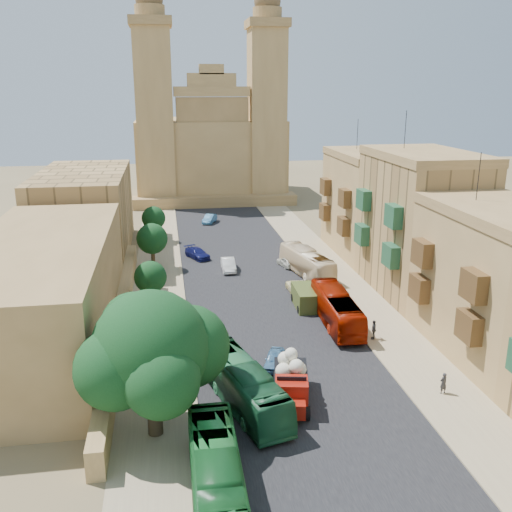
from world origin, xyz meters
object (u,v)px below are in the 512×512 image
object	(u,v)px
bus_green_south	(216,476)
car_white_b	(287,262)
car_blue_a	(275,359)
car_dkblue	(197,253)
car_cream	(298,287)
red_truck	(291,381)
bus_cream_east	(307,262)
car_blue_b	(210,219)
pedestrian_a	(443,383)
street_tree_a	(147,328)
ficus_tree	(153,352)
olive_pickup	(305,298)
bus_green_north	(243,385)
church	(210,145)
street_tree_d	(154,218)
bus_red_east	(336,309)
car_white_a	(228,265)
pedestrian_c	(374,330)
street_tree_b	(150,277)
street_tree_c	(152,239)

from	to	relation	value
bus_green_south	car_white_b	distance (m)	38.65
car_blue_a	car_dkblue	bearing A→B (deg)	116.82
bus_green_south	car_cream	world-z (taller)	bus_green_south
red_truck	bus_cream_east	bearing A→B (deg)	73.80
car_blue_b	pedestrian_a	size ratio (longest dim) A/B	2.56
street_tree_a	red_truck	distance (m)	10.92
ficus_tree	olive_pickup	distance (m)	23.07
red_truck	bus_green_north	world-z (taller)	red_truck
church	car_white_b	world-z (taller)	church
bus_cream_east	car_blue_b	distance (m)	27.58
street_tree_d	olive_pickup	xyz separation A→B (m)	(14.00, -25.74, -2.29)
olive_pickup	bus_green_north	size ratio (longest dim) A/B	0.43
car_white_b	pedestrian_a	world-z (taller)	pedestrian_a
olive_pickup	bus_red_east	distance (m)	4.69
car_blue_a	pedestrian_a	distance (m)	11.69
street_tree_a	bus_cream_east	size ratio (longest dim) A/B	0.50
ficus_tree	pedestrian_a	xyz separation A→B (m)	(18.71, 1.60, -4.46)
car_white_a	pedestrian_a	xyz separation A→B (m)	(11.07, -28.65, 0.08)
street_tree_d	street_tree_a	bearing A→B (deg)	-90.00
car_white_a	bus_green_south	bearing A→B (deg)	-96.33
bus_green_south	olive_pickup	bearing A→B (deg)	67.54
street_tree_a	pedestrian_a	xyz separation A→B (m)	(19.28, -6.40, -2.53)
street_tree_a	car_white_b	bearing A→B (deg)	56.62
bus_green_south	pedestrian_c	size ratio (longest dim) A/B	6.31
street_tree_b	bus_cream_east	xyz separation A→B (m)	(16.46, 7.55, -1.66)
car_white_b	pedestrian_c	xyz separation A→B (m)	(2.86, -20.12, 0.25)
bus_green_south	car_blue_b	xyz separation A→B (m)	(4.56, 60.10, -0.79)
bus_green_north	car_dkblue	distance (m)	33.31
bus_green_south	bus_green_north	xyz separation A→B (m)	(2.50, 8.57, 0.01)
car_white_a	pedestrian_c	distance (m)	21.93
red_truck	car_white_b	world-z (taller)	red_truck
bus_green_south	pedestrian_a	xyz separation A→B (m)	(15.78, 7.89, -0.67)
street_tree_a	olive_pickup	bearing A→B (deg)	36.23
ficus_tree	pedestrian_c	bearing A→B (deg)	31.44
street_tree_c	bus_red_east	bearing A→B (deg)	-49.12
street_tree_d	car_blue_b	bearing A→B (deg)	50.62
street_tree_c	car_blue_a	bearing A→B (deg)	-70.09
bus_green_south	car_dkblue	size ratio (longest dim) A/B	2.45
street_tree_b	bus_red_east	world-z (taller)	street_tree_b
street_tree_a	pedestrian_c	world-z (taller)	street_tree_a
street_tree_a	car_white_a	world-z (taller)	street_tree_a
olive_pickup	ficus_tree	bearing A→B (deg)	-126.33
car_blue_b	pedestrian_c	xyz separation A→B (m)	(9.72, -43.30, 0.18)
street_tree_d	pedestrian_a	distance (m)	46.64
ficus_tree	street_tree_c	distance (m)	32.04
church	bus_green_south	bearing A→B (deg)	-94.59
olive_pickup	pedestrian_a	distance (m)	17.47
bus_green_north	church	bearing A→B (deg)	71.50
bus_green_north	street_tree_d	bearing A→B (deg)	82.85
red_truck	car_blue_b	distance (m)	51.57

